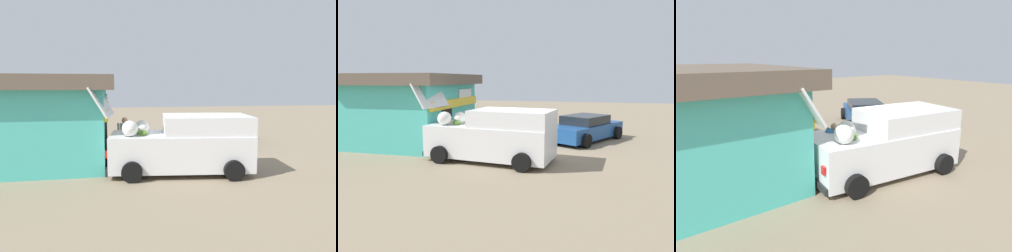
{
  "view_description": "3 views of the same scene",
  "coord_description": "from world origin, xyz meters",
  "views": [
    {
      "loc": [
        -10.79,
        2.77,
        2.74
      ],
      "look_at": [
        0.72,
        0.75,
        1.24
      ],
      "focal_mm": 33.18,
      "sensor_mm": 36.0,
      "label": 1
    },
    {
      "loc": [
        -12.06,
        -2.61,
        2.87
      ],
      "look_at": [
        0.42,
        0.58,
        1.0
      ],
      "focal_mm": 34.66,
      "sensor_mm": 36.0,
      "label": 2
    },
    {
      "loc": [
        -6.87,
        6.0,
        3.36
      ],
      "look_at": [
        1.4,
        0.21,
        0.77
      ],
      "focal_mm": 29.17,
      "sensor_mm": 36.0,
      "label": 3
    }
  ],
  "objects": [
    {
      "name": "ground_plane",
      "position": [
        0.0,
        0.0,
        0.0
      ],
      "size": [
        60.0,
        60.0,
        0.0
      ],
      "primitive_type": "plane",
      "color": "gray"
    },
    {
      "name": "storefront_bar",
      "position": [
        1.14,
        5.07,
        1.6
      ],
      "size": [
        5.87,
        4.68,
        3.09
      ],
      "color": "#4CC6B7",
      "rests_on": "ground_plane"
    },
    {
      "name": "delivery_van",
      "position": [
        -1.3,
        0.57,
        0.92
      ],
      "size": [
        2.64,
        5.09,
        2.72
      ],
      "color": "white",
      "rests_on": "ground_plane"
    },
    {
      "name": "parked_sedan",
      "position": [
        3.42,
        -2.48,
        0.57
      ],
      "size": [
        4.59,
        3.63,
        1.2
      ],
      "color": "#1E4C8C",
      "rests_on": "ground_plane"
    },
    {
      "name": "vendor_standing",
      "position": [
        0.81,
        2.38,
        0.92
      ],
      "size": [
        0.4,
        0.56,
        1.6
      ],
      "color": "#4C4C51",
      "rests_on": "ground_plane"
    },
    {
      "name": "customer_bending",
      "position": [
        -0.5,
        2.13,
        0.89
      ],
      "size": [
        0.57,
        0.66,
        1.5
      ],
      "color": "#726047",
      "rests_on": "ground_plane"
    },
    {
      "name": "unloaded_banana_pile",
      "position": [
        -0.96,
        3.59,
        0.2
      ],
      "size": [
        0.83,
        0.81,
        0.43
      ],
      "color": "silver",
      "rests_on": "ground_plane"
    },
    {
      "name": "paint_bucket",
      "position": [
        3.68,
        2.25,
        0.2
      ],
      "size": [
        0.33,
        0.33,
        0.41
      ],
      "primitive_type": "cylinder",
      "color": "blue",
      "rests_on": "ground_plane"
    }
  ]
}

